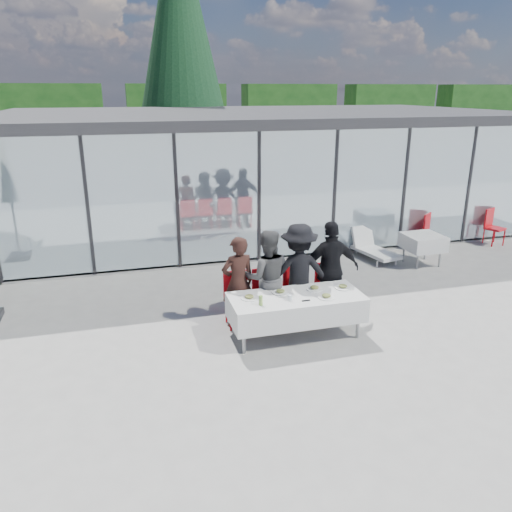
{
  "coord_description": "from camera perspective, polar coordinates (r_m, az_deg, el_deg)",
  "views": [
    {
      "loc": [
        -2.14,
        -7.23,
        4.05
      ],
      "look_at": [
        0.18,
        1.2,
        1.12
      ],
      "focal_mm": 35.0,
      "sensor_mm": 36.0,
      "label": 1
    }
  ],
  "objects": [
    {
      "name": "juice_bottle",
      "position": [
        8.03,
        0.55,
        -5.1
      ],
      "size": [
        0.06,
        0.06,
        0.16
      ],
      "primitive_type": "cylinder",
      "color": "#81AE48",
      "rests_on": "dining_table"
    },
    {
      "name": "diner_chair_d",
      "position": [
        9.48,
        8.19,
        -3.42
      ],
      "size": [
        0.44,
        0.44,
        0.97
      ],
      "color": "red",
      "rests_on": "ground"
    },
    {
      "name": "folded_eyeglasses",
      "position": [
        8.25,
        5.73,
        -5.08
      ],
      "size": [
        0.14,
        0.03,
        0.01
      ],
      "primitive_type": "cube",
      "color": "black",
      "rests_on": "dining_table"
    },
    {
      "name": "plate_a",
      "position": [
        8.29,
        -0.76,
        -4.74
      ],
      "size": [
        0.28,
        0.28,
        0.07
      ],
      "color": "white",
      "rests_on": "dining_table"
    },
    {
      "name": "spare_table_right",
      "position": [
        12.64,
        18.54,
        1.5
      ],
      "size": [
        0.86,
        0.86,
        0.74
      ],
      "color": "silver",
      "rests_on": "ground"
    },
    {
      "name": "diner_chair_b",
      "position": [
        9.08,
        1.07,
        -4.22
      ],
      "size": [
        0.44,
        0.44,
        0.97
      ],
      "color": "red",
      "rests_on": "ground"
    },
    {
      "name": "lounger",
      "position": [
        12.92,
        13.1,
        0.96
      ],
      "size": [
        0.85,
        1.42,
        0.72
      ],
      "color": "silver",
      "rests_on": "ground"
    },
    {
      "name": "plate_d",
      "position": [
        8.85,
        9.9,
        -3.5
      ],
      "size": [
        0.28,
        0.28,
        0.07
      ],
      "color": "white",
      "rests_on": "dining_table"
    },
    {
      "name": "diner_chair_c",
      "position": [
        9.26,
        4.59,
        -3.84
      ],
      "size": [
        0.44,
        0.44,
        0.97
      ],
      "color": "red",
      "rests_on": "ground"
    },
    {
      "name": "diner_c",
      "position": [
        9.03,
        4.87,
        -1.91
      ],
      "size": [
        1.3,
        1.3,
        1.81
      ],
      "primitive_type": "imported",
      "rotation": [
        0.0,
        0.0,
        3.02
      ],
      "color": "black",
      "rests_on": "ground"
    },
    {
      "name": "conifer_tree",
      "position": [
        20.49,
        -8.67,
        23.76
      ],
      "size": [
        4.0,
        4.0,
        10.5
      ],
      "color": "#382316",
      "rests_on": "ground"
    },
    {
      "name": "spare_chair_b",
      "position": [
        13.91,
        18.45,
        2.93
      ],
      "size": [
        0.62,
        0.62,
        0.97
      ],
      "color": "red",
      "rests_on": "ground"
    },
    {
      "name": "spare_chair_a",
      "position": [
        15.08,
        25.38,
        3.25
      ],
      "size": [
        0.58,
        0.58,
        0.97
      ],
      "color": "red",
      "rests_on": "ground"
    },
    {
      "name": "drinking_glasses",
      "position": [
        8.22,
        3.88,
        -4.79
      ],
      "size": [
        0.07,
        0.07,
        0.1
      ],
      "color": "silver",
      "rests_on": "dining_table"
    },
    {
      "name": "diner_a",
      "position": [
        8.75,
        -2.06,
        -3.04
      ],
      "size": [
        0.7,
        0.7,
        1.67
      ],
      "primitive_type": "imported",
      "rotation": [
        0.0,
        0.0,
        3.31
      ],
      "color": "#311A15",
      "rests_on": "ground"
    },
    {
      "name": "pavilion",
      "position": [
        16.06,
        -0.34,
        11.72
      ],
      "size": [
        14.8,
        8.8,
        3.44
      ],
      "color": "gray",
      "rests_on": "ground"
    },
    {
      "name": "treeline",
      "position": [
        35.28,
        -15.69,
        14.86
      ],
      "size": [
        62.5,
        2.0,
        4.4
      ],
      "color": "#123410",
      "rests_on": "ground"
    },
    {
      "name": "diner_d",
      "position": [
        9.26,
        8.54,
        -1.52
      ],
      "size": [
        1.14,
        1.14,
        1.82
      ],
      "primitive_type": "imported",
      "rotation": [
        0.0,
        0.0,
        3.07
      ],
      "color": "black",
      "rests_on": "ground"
    },
    {
      "name": "plate_extra",
      "position": [
        8.41,
        8.04,
        -4.59
      ],
      "size": [
        0.28,
        0.28,
        0.07
      ],
      "color": "white",
      "rests_on": "dining_table"
    },
    {
      "name": "plate_c",
      "position": [
        8.72,
        6.71,
        -3.67
      ],
      "size": [
        0.28,
        0.28,
        0.07
      ],
      "color": "white",
      "rests_on": "dining_table"
    },
    {
      "name": "dining_table",
      "position": [
        8.52,
        4.59,
        -5.87
      ],
      "size": [
        2.26,
        0.96,
        0.75
      ],
      "color": "silver",
      "rests_on": "ground"
    },
    {
      "name": "plate_b",
      "position": [
        8.52,
        2.81,
        -4.1
      ],
      "size": [
        0.28,
        0.28,
        0.07
      ],
      "color": "white",
      "rests_on": "dining_table"
    },
    {
      "name": "diner_b",
      "position": [
        8.87,
        1.27,
        -2.48
      ],
      "size": [
        1.0,
        1.0,
        1.74
      ],
      "primitive_type": "imported",
      "rotation": [
        0.0,
        0.0,
        2.93
      ],
      "color": "#4D4D4D",
      "rests_on": "ground"
    },
    {
      "name": "diner_chair_a",
      "position": [
        8.96,
        -2.2,
        -4.57
      ],
      "size": [
        0.44,
        0.44,
        0.97
      ],
      "color": "red",
      "rests_on": "ground"
    },
    {
      "name": "ground",
      "position": [
        8.56,
        0.98,
        -9.72
      ],
      "size": [
        90.0,
        90.0,
        0.0
      ],
      "primitive_type": "plane",
      "color": "gray",
      "rests_on": "ground"
    }
  ]
}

